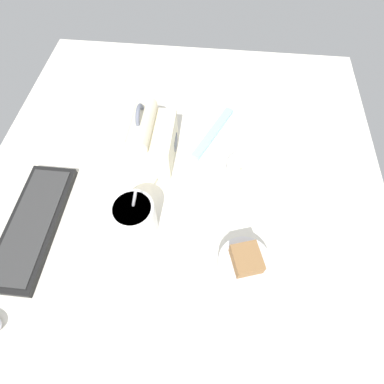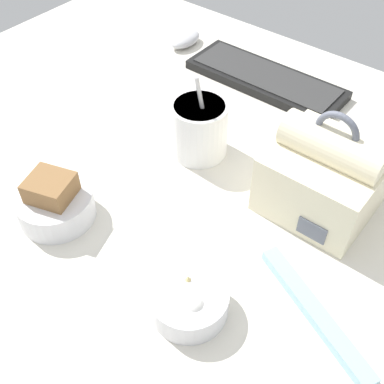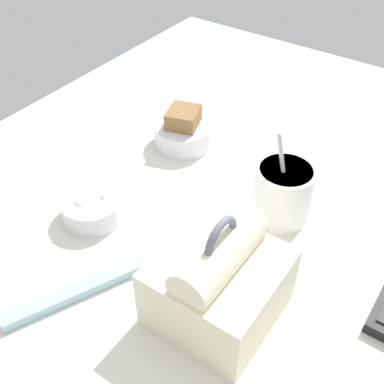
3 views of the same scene
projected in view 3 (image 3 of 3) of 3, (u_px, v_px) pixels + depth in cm
name	position (u px, v px, depth cm)	size (l,w,h in cm)	color
desk_surface	(219.00, 215.00, 85.25)	(140.00, 110.00, 2.00)	silver
lunch_bag	(218.00, 282.00, 64.69)	(16.34, 16.06, 18.05)	#EFE5C1
soup_cup	(283.00, 192.00, 80.41)	(9.89, 9.89, 16.79)	white
bento_bowl_sandwich	(184.00, 131.00, 97.93)	(11.91, 11.91, 8.00)	silver
bento_bowl_snacks	(93.00, 207.00, 82.08)	(10.55, 10.55, 4.84)	silver
chopstick_case	(77.00, 291.00, 70.49)	(21.06, 11.37, 1.60)	#99C6D6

